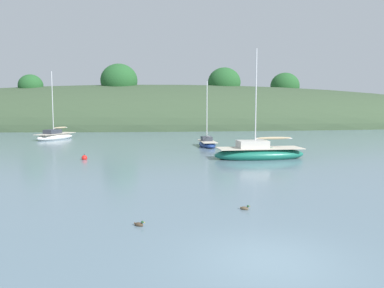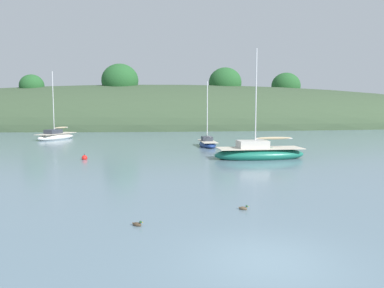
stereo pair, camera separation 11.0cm
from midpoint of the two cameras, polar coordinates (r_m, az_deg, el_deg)
ground_plane at (r=11.04m, az=11.13°, el=-16.46°), size 400.00×400.00×0.00m
far_shoreline_hill at (r=80.64m, az=-3.52°, el=2.69°), size 150.00×36.00×20.72m
sailboat_black_sloop at (r=51.43m, az=-19.28°, el=1.09°), size 4.58×6.30×8.59m
sailboat_white_near at (r=39.91m, az=2.36°, el=0.09°), size 1.69×4.66×6.81m
sailboat_yellow_far at (r=31.00m, az=9.89°, el=-1.34°), size 7.34×2.79×8.80m
mooring_buoy_channel at (r=31.25m, az=-15.39°, el=-1.98°), size 0.44×0.44×0.54m
duck_lead at (r=15.87m, az=7.73°, el=-9.33°), size 0.40×0.33×0.24m
duck_lone_right at (r=13.82m, az=-7.79°, el=-11.60°), size 0.40×0.34×0.24m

